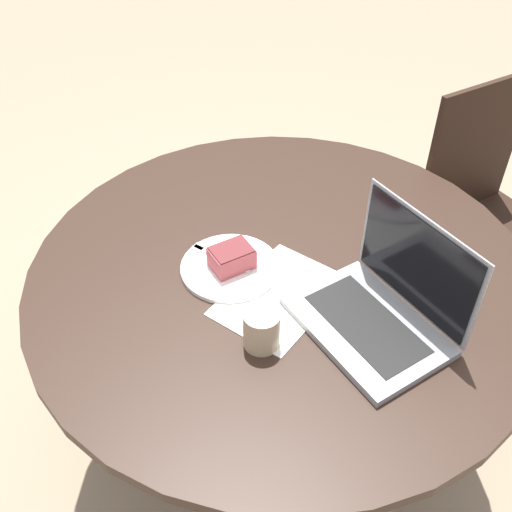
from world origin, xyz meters
The scene contains 9 objects.
ground_plane centered at (0.00, 0.00, 0.00)m, with size 12.00×12.00×0.00m, color gray.
dining_table centered at (0.00, 0.00, 0.61)m, with size 1.23×1.23×0.74m.
chair centered at (-0.80, 0.33, 0.48)m, with size 0.57×0.57×0.93m.
paper_document centered at (0.09, 0.05, 0.74)m, with size 0.31×0.23×0.00m.
plate centered at (0.07, -0.10, 0.75)m, with size 0.24×0.24×0.01m.
cake_slice centered at (0.07, -0.10, 0.78)m, with size 0.12×0.11×0.06m.
fork centered at (0.07, -0.15, 0.76)m, with size 0.03×0.17×0.00m.
coffee_glass centered at (0.23, 0.08, 0.79)m, with size 0.08×0.08×0.09m.
laptop centered at (0.04, 0.27, 0.79)m, with size 0.36×0.40×0.26m.
Camera 1 is at (0.93, 0.52, 1.73)m, focal length 42.00 mm.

